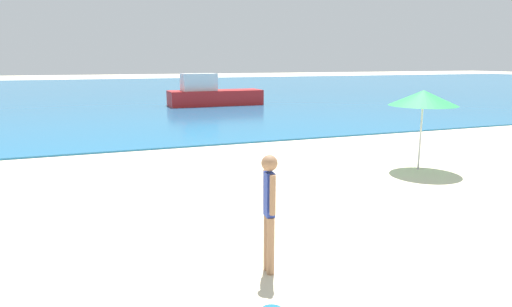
# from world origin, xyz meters

# --- Properties ---
(water) EXTENTS (160.00, 60.00, 0.06)m
(water) POSITION_xyz_m (0.00, 45.64, 0.03)
(water) COLOR #1E6B9E
(water) RESTS_ON ground
(person_standing) EXTENTS (0.22, 0.39, 1.69)m
(person_standing) POSITION_xyz_m (-1.70, 6.16, 0.96)
(person_standing) COLOR #936B4C
(person_standing) RESTS_ON ground
(boat_near) EXTENTS (6.02, 1.93, 2.05)m
(boat_near) POSITION_xyz_m (3.76, 29.09, 0.77)
(boat_near) COLOR red
(boat_near) RESTS_ON water
(beach_umbrella) EXTENTS (1.81, 1.81, 2.16)m
(beach_umbrella) POSITION_xyz_m (4.46, 10.34, 1.95)
(beach_umbrella) COLOR #B7B7BC
(beach_umbrella) RESTS_ON ground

